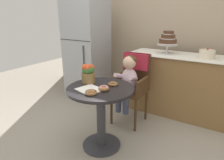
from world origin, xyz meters
TOP-DOWN VIEW (x-y plane):
  - ground_plane at (0.00, 0.00)m, footprint 8.00×8.00m
  - back_wall at (0.00, 1.85)m, footprint 4.80×0.10m
  - cafe_table at (0.00, 0.00)m, footprint 0.72×0.72m
  - wicker_chair at (0.03, 0.75)m, footprint 0.42×0.45m
  - seated_child at (0.03, 0.59)m, footprint 0.27×0.32m
  - paper_napkin at (-0.06, -0.11)m, footprint 0.30×0.28m
  - donut_front at (0.07, -0.05)m, footprint 0.11×0.11m
  - donut_mid at (0.07, 0.13)m, footprint 0.11×0.11m
  - donut_side at (0.02, -0.19)m, footprint 0.12×0.12m
  - flower_vase at (-0.20, 0.06)m, footprint 0.15×0.15m
  - display_counter at (0.55, 1.30)m, footprint 1.56×0.62m
  - tiered_cake_stand at (0.30, 1.30)m, footprint 0.30×0.30m
  - round_layer_cake at (0.85, 1.25)m, footprint 0.20×0.20m
  - refrigerator at (-1.05, 1.10)m, footprint 0.64×0.63m

SIDE VIEW (x-z plane):
  - ground_plane at x=0.00m, z-range 0.00..0.00m
  - display_counter at x=0.55m, z-range 0.00..0.90m
  - cafe_table at x=0.00m, z-range 0.15..0.87m
  - wicker_chair at x=0.03m, z-range 0.16..1.12m
  - seated_child at x=0.03m, z-range 0.31..1.04m
  - paper_napkin at x=-0.06m, z-range 0.72..0.72m
  - donut_mid at x=0.07m, z-range 0.72..0.76m
  - donut_side at x=0.02m, z-range 0.72..0.76m
  - donut_front at x=0.07m, z-range 0.72..0.76m
  - flower_vase at x=-0.20m, z-range 0.72..0.94m
  - refrigerator at x=-1.05m, z-range 0.00..1.70m
  - round_layer_cake at x=0.85m, z-range 0.89..1.03m
  - tiered_cake_stand at x=0.30m, z-range 0.93..1.27m
  - back_wall at x=0.00m, z-range 0.00..2.70m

